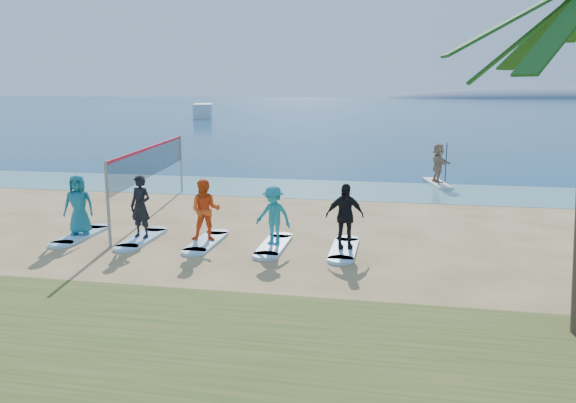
% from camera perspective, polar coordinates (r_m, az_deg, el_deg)
% --- Properties ---
extents(ground, '(600.00, 600.00, 0.00)m').
position_cam_1_polar(ground, '(15.63, -3.16, -5.31)').
color(ground, tan).
rests_on(ground, ground).
extents(shallow_water, '(600.00, 600.00, 0.00)m').
position_cam_1_polar(shallow_water, '(25.68, 2.54, 1.31)').
color(shallow_water, teal).
rests_on(shallow_water, ground).
extents(ocean, '(600.00, 600.00, 0.00)m').
position_cam_1_polar(ocean, '(174.62, 9.88, 9.69)').
color(ocean, navy).
rests_on(ocean, ground).
extents(volleyball_net, '(1.41, 8.99, 2.50)m').
position_cam_1_polar(volleyball_net, '(20.93, -13.71, 3.96)').
color(volleyball_net, gray).
rests_on(volleyball_net, ground).
extents(paddleboard, '(1.30, 3.08, 0.12)m').
position_cam_1_polar(paddleboard, '(27.80, 14.92, 1.81)').
color(paddleboard, silver).
rests_on(paddleboard, ground).
extents(paddleboarder, '(1.06, 1.80, 1.85)m').
position_cam_1_polar(paddleboarder, '(27.66, 15.02, 3.82)').
color(paddleboarder, tan).
rests_on(paddleboarder, paddleboard).
extents(boat_offshore_a, '(5.19, 9.05, 2.23)m').
position_cam_1_polar(boat_offshore_a, '(91.41, -8.58, 8.39)').
color(boat_offshore_a, silver).
rests_on(boat_offshore_a, ground).
extents(surfboard_0, '(0.70, 2.20, 0.09)m').
position_cam_1_polar(surfboard_0, '(18.50, -20.29, -3.23)').
color(surfboard_0, '#A0D4F8').
rests_on(surfboard_0, ground).
extents(student_0, '(1.00, 0.76, 1.84)m').
position_cam_1_polar(student_0, '(18.29, -20.50, -0.30)').
color(student_0, '#1B7386').
rests_on(student_0, surfboard_0).
extents(surfboard_1, '(0.70, 2.20, 0.09)m').
position_cam_1_polar(surfboard_1, '(17.54, -14.58, -3.66)').
color(surfboard_1, '#A0D4F8').
rests_on(surfboard_1, ground).
extents(student_1, '(0.77, 0.60, 1.88)m').
position_cam_1_polar(student_1, '(17.32, -14.75, -0.50)').
color(student_1, black).
rests_on(student_1, surfboard_1).
extents(surfboard_2, '(0.70, 2.20, 0.09)m').
position_cam_1_polar(surfboard_2, '(16.78, -8.29, -4.08)').
color(surfboard_2, '#A0D4F8').
rests_on(surfboard_2, ground).
extents(student_2, '(1.01, 0.86, 1.83)m').
position_cam_1_polar(student_2, '(16.56, -8.38, -0.88)').
color(student_2, '#F15119').
rests_on(student_2, surfboard_2).
extents(surfboard_3, '(0.70, 2.20, 0.09)m').
position_cam_1_polar(surfboard_3, '(16.24, -1.47, -4.49)').
color(surfboard_3, '#A0D4F8').
rests_on(surfboard_3, ground).
extents(student_3, '(1.24, 0.93, 1.70)m').
position_cam_1_polar(student_3, '(16.02, -1.49, -1.41)').
color(student_3, teal).
rests_on(student_3, surfboard_3).
extents(surfboard_4, '(0.70, 2.20, 0.09)m').
position_cam_1_polar(surfboard_4, '(15.94, 5.71, -4.85)').
color(surfboard_4, '#A0D4F8').
rests_on(surfboard_4, ground).
extents(student_4, '(1.16, 0.72, 1.84)m').
position_cam_1_polar(student_4, '(15.70, 5.78, -1.47)').
color(student_4, black).
rests_on(student_4, surfboard_4).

